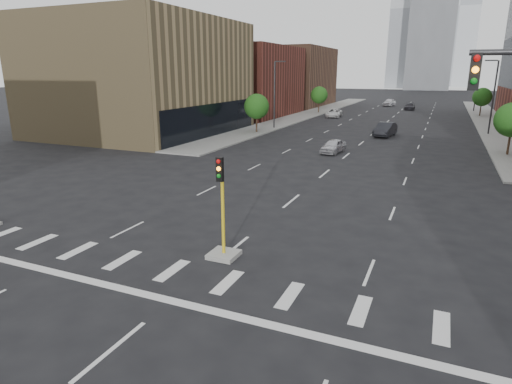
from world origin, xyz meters
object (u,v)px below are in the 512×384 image
Objects in this scene: median_traffic_signal at (223,236)px; car_mid_right at (385,129)px; car_far_left at (334,113)px; car_distant at (390,102)px; car_near_left at (333,146)px; car_deep_right at (410,107)px.

median_traffic_signal is 0.86× the size of car_mid_right.
median_traffic_signal is at bearing -85.94° from car_far_left.
car_distant is (-5.32, 49.83, 0.02)m from car_mid_right.
median_traffic_signal is 1.12× the size of car_near_left.
car_mid_right is (3.20, 13.52, 0.17)m from car_near_left.
car_deep_right is (-0.20, 40.96, -0.15)m from car_mid_right.
car_distant is (5.89, 29.60, 0.14)m from car_far_left.
car_distant is (-5.11, 8.87, 0.17)m from car_deep_right.
median_traffic_signal is at bearing -78.82° from car_distant.
car_mid_right is at bearing -66.00° from car_far_left.
car_far_left is 1.02× the size of car_distant.
car_near_left is 0.78× the size of car_distant.
car_deep_right reaches higher than car_near_left.
car_distant is at bearing 73.78° from car_far_left.
car_distant is (-2.11, 63.36, 0.19)m from car_near_left.
car_deep_right is at bearing 88.93° from median_traffic_signal.
car_mid_right is 23.13m from car_far_left.
median_traffic_signal is 39.61m from car_mid_right.
car_near_left is 0.77× the size of car_mid_right.
median_traffic_signal reaches higher than car_distant.
car_near_left is 13.90m from car_mid_right.
median_traffic_signal is at bearing -91.94° from car_deep_right.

